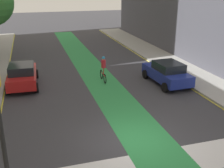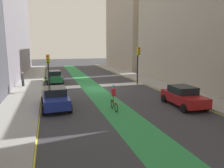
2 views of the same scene
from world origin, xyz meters
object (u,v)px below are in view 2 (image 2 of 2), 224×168
(car_green_right_near, at_px, (54,77))
(pedestrian_sidewalk_right_a, at_px, (23,79))
(traffic_signal_near_right, at_px, (48,66))
(cyclist_in_lane, at_px, (114,97))
(car_blue_right_far, at_px, (55,98))
(car_red_left_far, at_px, (183,96))
(traffic_signal_near_left, at_px, (138,59))

(car_green_right_near, relative_size, pedestrian_sidewalk_right_a, 2.63)
(traffic_signal_near_right, distance_m, cyclist_in_lane, 9.37)
(car_blue_right_far, height_order, car_green_right_near, same)
(traffic_signal_near_right, distance_m, pedestrian_sidewalk_right_a, 4.72)
(car_red_left_far, distance_m, car_green_right_near, 16.91)
(traffic_signal_near_right, height_order, traffic_signal_near_left, traffic_signal_near_left)
(traffic_signal_near_right, relative_size, traffic_signal_near_left, 0.84)
(traffic_signal_near_right, height_order, pedestrian_sidewalk_right_a, traffic_signal_near_right)
(car_blue_right_far, relative_size, cyclist_in_lane, 2.31)
(traffic_signal_near_right, relative_size, car_green_right_near, 0.90)
(car_green_right_near, relative_size, cyclist_in_lane, 2.31)
(traffic_signal_near_left, relative_size, car_blue_right_far, 1.07)
(traffic_signal_near_right, bearing_deg, traffic_signal_near_left, -172.66)
(car_red_left_far, xyz_separation_m, cyclist_in_lane, (5.51, -0.63, 0.17))
(traffic_signal_near_right, xyz_separation_m, car_blue_right_far, (-0.40, 6.32, -1.91))
(cyclist_in_lane, distance_m, pedestrian_sidewalk_right_a, 13.54)
(car_blue_right_far, distance_m, cyclist_in_lane, 4.46)
(car_red_left_far, bearing_deg, cyclist_in_lane, -6.49)
(car_blue_right_far, height_order, cyclist_in_lane, cyclist_in_lane)
(car_red_left_far, height_order, pedestrian_sidewalk_right_a, pedestrian_sidewalk_right_a)
(cyclist_in_lane, bearing_deg, traffic_signal_near_right, -60.70)
(car_blue_right_far, bearing_deg, traffic_signal_near_left, -142.76)
(cyclist_in_lane, bearing_deg, car_green_right_near, -73.91)
(traffic_signal_near_left, xyz_separation_m, pedestrian_sidewalk_right_a, (13.37, -1.97, -2.21))
(pedestrian_sidewalk_right_a, bearing_deg, traffic_signal_near_left, 171.63)
(traffic_signal_near_left, xyz_separation_m, car_blue_right_far, (10.10, 7.67, -2.38))
(car_green_right_near, xyz_separation_m, pedestrian_sidewalk_right_a, (3.50, 2.09, 0.17))
(car_green_right_near, height_order, cyclist_in_lane, cyclist_in_lane)
(car_blue_right_far, relative_size, car_green_right_near, 1.00)
(traffic_signal_near_right, relative_size, pedestrian_sidewalk_right_a, 2.36)
(cyclist_in_lane, bearing_deg, traffic_signal_near_left, -122.54)
(car_green_right_near, distance_m, pedestrian_sidewalk_right_a, 4.08)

